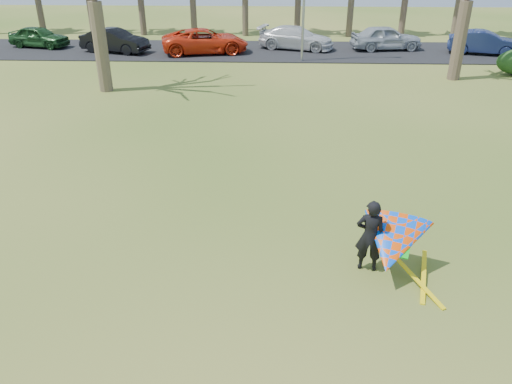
{
  "coord_description": "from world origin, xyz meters",
  "views": [
    {
      "loc": [
        0.45,
        -9.17,
        6.81
      ],
      "look_at": [
        0.0,
        2.0,
        1.1
      ],
      "focal_mm": 35.0,
      "sensor_mm": 36.0,
      "label": 1
    }
  ],
  "objects_px": {
    "car_1": "(115,41)",
    "car_3": "(296,38)",
    "car_5": "(484,42)",
    "car_2": "(205,41)",
    "car_4": "(386,38)",
    "kite_flyer": "(390,243)",
    "car_0": "(39,37)"
  },
  "relations": [
    {
      "from": "kite_flyer",
      "to": "car_2",
      "type": "bearing_deg",
      "value": 106.85
    },
    {
      "from": "car_4",
      "to": "car_2",
      "type": "bearing_deg",
      "value": 89.25
    },
    {
      "from": "car_0",
      "to": "car_2",
      "type": "distance_m",
      "value": 11.79
    },
    {
      "from": "car_0",
      "to": "car_1",
      "type": "bearing_deg",
      "value": -91.65
    },
    {
      "from": "car_1",
      "to": "kite_flyer",
      "type": "height_order",
      "value": "kite_flyer"
    },
    {
      "from": "car_1",
      "to": "car_3",
      "type": "bearing_deg",
      "value": -66.26
    },
    {
      "from": "car_4",
      "to": "car_1",
      "type": "bearing_deg",
      "value": 86.65
    },
    {
      "from": "car_4",
      "to": "kite_flyer",
      "type": "xyz_separation_m",
      "value": [
        -4.76,
        -25.44,
        -0.0
      ]
    },
    {
      "from": "car_2",
      "to": "car_4",
      "type": "bearing_deg",
      "value": -95.04
    },
    {
      "from": "car_1",
      "to": "car_5",
      "type": "distance_m",
      "value": 24.03
    },
    {
      "from": "car_2",
      "to": "car_5",
      "type": "xyz_separation_m",
      "value": [
        18.05,
        0.4,
        -0.04
      ]
    },
    {
      "from": "car_0",
      "to": "car_5",
      "type": "xyz_separation_m",
      "value": [
        29.74,
        -1.12,
        0.03
      ]
    },
    {
      "from": "car_1",
      "to": "car_2",
      "type": "xyz_separation_m",
      "value": [
        5.97,
        -0.03,
        0.03
      ]
    },
    {
      "from": "car_1",
      "to": "car_5",
      "type": "height_order",
      "value": "car_1"
    },
    {
      "from": "car_2",
      "to": "car_4",
      "type": "relative_size",
      "value": 1.2
    },
    {
      "from": "car_0",
      "to": "car_3",
      "type": "height_order",
      "value": "car_3"
    },
    {
      "from": "car_2",
      "to": "car_4",
      "type": "distance_m",
      "value": 12.09
    },
    {
      "from": "car_5",
      "to": "kite_flyer",
      "type": "distance_m",
      "value": 26.56
    },
    {
      "from": "car_4",
      "to": "kite_flyer",
      "type": "relative_size",
      "value": 1.95
    },
    {
      "from": "car_2",
      "to": "car_3",
      "type": "relative_size",
      "value": 1.1
    },
    {
      "from": "car_3",
      "to": "car_4",
      "type": "relative_size",
      "value": 1.09
    },
    {
      "from": "car_1",
      "to": "car_4",
      "type": "bearing_deg",
      "value": -68.77
    },
    {
      "from": "kite_flyer",
      "to": "car_1",
      "type": "bearing_deg",
      "value": 118.92
    },
    {
      "from": "car_0",
      "to": "car_5",
      "type": "height_order",
      "value": "car_5"
    },
    {
      "from": "car_0",
      "to": "car_3",
      "type": "distance_m",
      "value": 17.65
    },
    {
      "from": "car_1",
      "to": "car_5",
      "type": "bearing_deg",
      "value": -72.85
    },
    {
      "from": "car_1",
      "to": "car_2",
      "type": "distance_m",
      "value": 5.97
    },
    {
      "from": "car_1",
      "to": "car_2",
      "type": "relative_size",
      "value": 0.81
    },
    {
      "from": "car_2",
      "to": "car_3",
      "type": "distance_m",
      "value": 6.18
    },
    {
      "from": "car_2",
      "to": "car_5",
      "type": "distance_m",
      "value": 18.06
    },
    {
      "from": "car_3",
      "to": "car_5",
      "type": "height_order",
      "value": "car_3"
    },
    {
      "from": "kite_flyer",
      "to": "car_5",
      "type": "bearing_deg",
      "value": 65.93
    }
  ]
}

